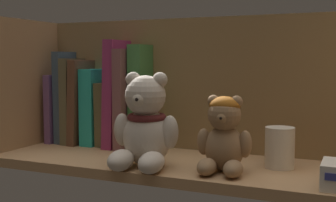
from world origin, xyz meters
TOP-DOWN VIEW (x-y plane):
  - shelf_board at (0.00, 0.00)cm, footprint 77.46×24.28cm
  - shelf_back_panel at (0.00, 12.74)cm, footprint 79.86×1.20cm
  - shelf_side_panel_left at (-39.53, 0.00)cm, footprint 1.60×26.68cm
  - book_0 at (-36.36, 10.11)cm, footprint 1.74×12.06cm
  - book_1 at (-34.05, 10.11)cm, footprint 2.17×10.51cm
  - book_2 at (-31.53, 10.11)cm, footprint 2.18×11.98cm
  - book_3 at (-29.00, 10.11)cm, footprint 2.85×12.91cm
  - book_4 at (-25.79, 10.11)cm, footprint 3.55×10.59cm
  - book_5 at (-22.18, 10.11)cm, footprint 3.06×9.84cm
  - book_6 at (-19.05, 10.11)cm, footprint 3.36×13.12cm
  - book_7 at (-16.26, 10.11)cm, footprint 2.16×14.13cm
  - book_8 at (-13.17, 10.11)cm, footprint 3.19×9.62cm
  - teddy_bear_larger at (-4.30, -6.77)cm, footprint 13.23×13.50cm
  - teddy_bear_smaller at (10.58, -4.57)cm, footprint 10.27×10.51cm
  - pillar_candle at (19.36, 2.63)cm, footprint 5.49×5.49cm

SIDE VIEW (x-z plane):
  - shelf_board at x=0.00cm, z-range 0.00..2.00cm
  - pillar_candle at x=19.36cm, z-range 2.00..9.73cm
  - teddy_bear_smaller at x=10.58cm, z-range 1.64..15.61cm
  - book_5 at x=-22.18cm, z-range 1.98..17.02cm
  - teddy_bear_larger at x=-4.30cm, z-range 0.68..18.72cm
  - book_0 at x=-36.36cm, z-range 2.00..18.72cm
  - book_4 at x=-25.79cm, z-range 2.00..20.21cm
  - book_3 at x=-29.00cm, z-range 1.97..22.40cm
  - book_2 at x=-31.53cm, z-range 2.00..22.76cm
  - book_1 at x=-34.05cm, z-range 1.99..24.38cm
  - book_7 at x=-16.26cm, z-range 2.00..24.81cm
  - book_8 at x=-13.17cm, z-range 2.00..25.81cm
  - book_6 at x=-19.05cm, z-range 1.97..26.95cm
  - shelf_back_panel at x=0.00cm, z-range 0.00..31.75cm
  - shelf_side_panel_left at x=-39.53cm, z-range 0.00..31.75cm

